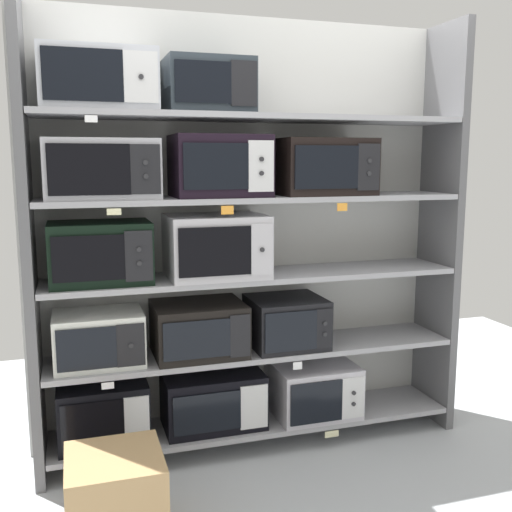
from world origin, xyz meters
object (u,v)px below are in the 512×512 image
at_px(shipping_carton, 115,496).
at_px(microwave_9, 220,166).
at_px(microwave_1, 213,400).
at_px(microwave_4, 199,329).
at_px(microwave_6, 100,253).
at_px(microwave_5, 286,322).
at_px(microwave_8, 102,169).
at_px(microwave_7, 216,246).
at_px(microwave_2, 313,388).
at_px(microwave_3, 99,338).
at_px(microwave_0, 103,412).
at_px(microwave_10, 322,167).
at_px(microwave_11, 98,80).
at_px(microwave_12, 208,86).

bearing_deg(shipping_carton, microwave_9, 45.09).
bearing_deg(microwave_1, microwave_4, -179.99).
xyz_separation_m(microwave_6, shipping_carton, (-0.01, -0.65, -0.99)).
xyz_separation_m(microwave_5, microwave_9, (-0.39, 0.00, 0.90)).
height_order(microwave_5, microwave_8, microwave_8).
bearing_deg(microwave_7, microwave_2, -0.01).
bearing_deg(microwave_1, microwave_7, -0.54).
bearing_deg(microwave_1, microwave_2, -0.04).
distance_m(microwave_3, microwave_9, 1.12).
bearing_deg(microwave_5, microwave_2, 0.01).
xyz_separation_m(microwave_0, microwave_10, (1.26, 0.00, 1.31)).
bearing_deg(microwave_3, microwave_6, 0.49).
relative_size(microwave_0, microwave_8, 0.84).
relative_size(microwave_6, shipping_carton, 1.23).
xyz_separation_m(microwave_6, microwave_11, (0.02, -0.00, 0.87)).
distance_m(microwave_1, microwave_3, 0.75).
height_order(microwave_0, shipping_carton, microwave_0).
relative_size(microwave_6, microwave_7, 0.97).
relative_size(microwave_5, microwave_9, 0.83).
bearing_deg(microwave_7, microwave_8, -179.98).
bearing_deg(microwave_5, microwave_1, 179.95).
xyz_separation_m(microwave_1, microwave_4, (-0.08, -0.00, 0.43)).
relative_size(microwave_1, microwave_12, 1.26).
bearing_deg(microwave_7, shipping_carton, -133.81).
distance_m(microwave_5, microwave_10, 0.92).
bearing_deg(microwave_0, microwave_2, -0.00).
bearing_deg(microwave_2, shipping_carton, -151.84).
bearing_deg(microwave_6, microwave_9, -0.00).
height_order(microwave_4, shipping_carton, microwave_4).
relative_size(microwave_0, microwave_4, 0.95).
xyz_separation_m(microwave_8, microwave_9, (0.62, 0.00, 0.01)).
relative_size(microwave_6, microwave_10, 0.97).
distance_m(microwave_5, microwave_6, 1.13).
distance_m(microwave_2, microwave_6, 1.50).
xyz_separation_m(microwave_0, microwave_5, (1.05, -0.00, 0.42)).
bearing_deg(microwave_6, microwave_1, 0.01).
height_order(microwave_2, microwave_9, microwave_9).
height_order(microwave_3, microwave_9, microwave_9).
bearing_deg(microwave_10, shipping_carton, -152.46).
xyz_separation_m(microwave_0, microwave_4, (0.53, 0.00, 0.42)).
height_order(microwave_7, shipping_carton, microwave_7).
relative_size(microwave_3, microwave_8, 0.82).
height_order(microwave_1, microwave_9, microwave_9).
relative_size(microwave_2, microwave_3, 1.05).
relative_size(microwave_7, microwave_8, 0.95).
bearing_deg(microwave_8, microwave_3, 179.81).
bearing_deg(microwave_8, shipping_carton, -92.83).
xyz_separation_m(microwave_9, microwave_10, (0.60, -0.00, -0.01)).
relative_size(microwave_7, microwave_11, 0.94).
bearing_deg(microwave_10, microwave_0, -179.99).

